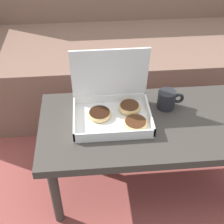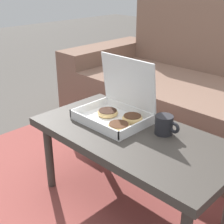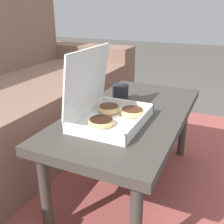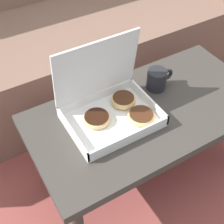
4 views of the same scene
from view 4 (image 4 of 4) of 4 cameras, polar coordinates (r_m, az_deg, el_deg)
The scene contains 6 objects.
ground_plane at distance 1.64m, azimuth 4.45°, elevation -9.34°, with size 12.00×12.00×0.00m, color #514C47.
area_rug at distance 1.79m, azimuth -0.87°, elevation -2.44°, with size 2.42×1.82×0.01m, color #994742.
couch at distance 1.97m, azimuth -9.11°, elevation 14.05°, with size 2.30×0.87×0.97m.
coffee_table at distance 1.31m, azimuth 6.53°, elevation -1.12°, with size 0.98×0.50×0.44m.
pastry_box at distance 1.21m, azimuth 0.06°, elevation 1.40°, with size 0.35×0.27×0.31m.
coffee_mug at distance 1.35m, azimuth 8.27°, elevation 5.97°, with size 0.13×0.08×0.09m.
Camera 4 is at (-0.58, -0.74, 1.34)m, focal length 50.00 mm.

